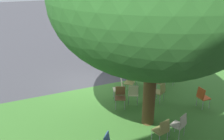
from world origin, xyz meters
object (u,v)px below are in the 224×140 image
chair_4 (120,95)px  chair_11 (170,75)px  chair_7 (203,96)px  chair_5 (120,88)px  chair_6 (130,81)px  chair_8 (159,81)px  chair_1 (180,124)px  chair_2 (133,93)px  parked_car (130,47)px  chair_10 (162,130)px  chair_3 (160,91)px  chair_0 (133,76)px

chair_4 → chair_11: bearing=-163.1°
chair_4 → chair_7: (-2.99, 1.40, 0.00)m
chair_5 → chair_6: (-0.74, -0.47, 0.00)m
chair_6 → chair_8: (-1.18, 0.58, 0.00)m
chair_1 → chair_4: (0.92, -2.62, 0.00)m
chair_2 → parked_car: 5.51m
chair_8 → chair_10: same height
chair_2 → chair_3: size_ratio=1.00×
chair_2 → chair_7: size_ratio=1.00×
chair_1 → chair_8: bearing=-112.1°
chair_2 → chair_6: bearing=-111.0°
parked_car → chair_11: bearing=91.7°
parked_car → chair_0: bearing=64.1°
chair_0 → chair_2: size_ratio=1.00×
chair_0 → parked_car: (-1.63, -3.37, 0.32)m
chair_0 → chair_4: 2.09m
chair_4 → chair_7: 3.31m
chair_4 → chair_11: (-3.15, -0.96, 0.00)m
chair_3 → parked_car: parked_car is taller
chair_4 → chair_6: same height
chair_7 → chair_10: (2.80, 1.24, 0.00)m
parked_car → chair_6: bearing=62.0°
chair_4 → chair_6: bearing=-132.3°
chair_2 → chair_7: 2.78m
chair_6 → chair_5: bearing=32.4°
chair_1 → chair_4: 2.77m
chair_5 → chair_6: bearing=-147.6°
chair_4 → chair_10: size_ratio=1.00×
chair_2 → chair_5: 0.74m
chair_0 → chair_6: (0.38, 0.41, 0.00)m
chair_4 → chair_11: 3.30m
chair_0 → chair_10: size_ratio=1.00×
chair_6 → chair_10: size_ratio=1.00×
chair_3 → chair_5: same height
chair_0 → chair_1: 4.19m
chair_0 → chair_8: size_ratio=1.00×
chair_6 → parked_car: 4.30m
chair_5 → chair_10: size_ratio=1.00×
chair_1 → parked_car: parked_car is taller
chair_8 → chair_3: bearing=60.1°
chair_4 → chair_8: 2.27m
chair_0 → chair_8: 1.28m
chair_1 → chair_3: size_ratio=1.00×
chair_0 → chair_2: bearing=62.4°
chair_3 → chair_5: bearing=-34.2°
chair_0 → chair_3: bearing=99.4°
chair_10 → chair_4: bearing=-85.8°
chair_2 → parked_car: size_ratio=0.24×
chair_10 → chair_5: bearing=-91.5°
chair_2 → chair_3: 1.16m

